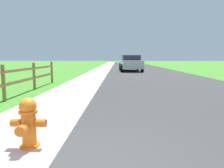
# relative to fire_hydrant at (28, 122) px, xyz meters

# --- Properties ---
(ground_plane) EXTENTS (120.00, 120.00, 0.00)m
(ground_plane) POSITION_rel_fire_hydrant_xyz_m (0.48, 24.22, -0.40)
(ground_plane) COLOR #44862B
(road_asphalt) EXTENTS (7.00, 66.00, 0.01)m
(road_asphalt) POSITION_rel_fire_hydrant_xyz_m (3.98, 26.22, -0.39)
(road_asphalt) COLOR #363636
(road_asphalt) RESTS_ON ground
(curb_concrete) EXTENTS (6.00, 66.00, 0.01)m
(curb_concrete) POSITION_rel_fire_hydrant_xyz_m (-2.52, 26.22, -0.39)
(curb_concrete) COLOR #B99EA3
(curb_concrete) RESTS_ON ground
(grass_verge) EXTENTS (5.00, 66.00, 0.00)m
(grass_verge) POSITION_rel_fire_hydrant_xyz_m (-4.02, 26.22, -0.39)
(grass_verge) COLOR #44862B
(grass_verge) RESTS_ON ground
(fire_hydrant) EXTENTS (0.52, 0.44, 0.76)m
(fire_hydrant) POSITION_rel_fire_hydrant_xyz_m (0.00, 0.00, 0.00)
(fire_hydrant) COLOR orange
(fire_hydrant) RESTS_ON ground
(rail_fence) EXTENTS (0.11, 9.19, 1.14)m
(rail_fence) POSITION_rel_fire_hydrant_xyz_m (-2.14, 3.13, 0.26)
(rail_fence) COLOR olive
(rail_fence) RESTS_ON ground
(parked_suv_silver) EXTENTS (2.31, 4.96, 1.59)m
(parked_suv_silver) POSITION_rel_fire_hydrant_xyz_m (2.64, 17.86, 0.43)
(parked_suv_silver) COLOR #B7BABF
(parked_suv_silver) RESTS_ON ground
(parked_car_black) EXTENTS (2.27, 4.32, 1.50)m
(parked_car_black) POSITION_rel_fire_hydrant_xyz_m (3.29, 27.46, 0.35)
(parked_car_black) COLOR black
(parked_car_black) RESTS_ON ground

